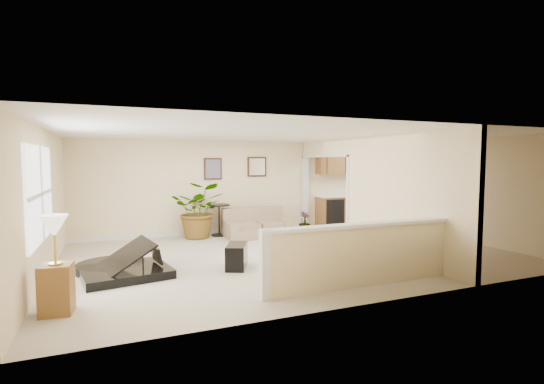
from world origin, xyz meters
name	(u,v)px	position (x,y,z in m)	size (l,w,h in m)	color
floor	(292,254)	(0.00, 0.00, 0.00)	(9.00, 9.00, 0.00)	beige
back_wall	(246,187)	(0.00, 3.00, 1.25)	(9.00, 0.04, 2.50)	beige
front_wall	(386,212)	(0.00, -3.00, 1.25)	(9.00, 0.04, 2.50)	beige
left_wall	(44,204)	(-4.50, 0.00, 1.25)	(0.04, 6.00, 2.50)	beige
right_wall	(455,189)	(4.50, 0.00, 1.25)	(0.04, 6.00, 2.50)	beige
ceiling	(293,134)	(0.00, 0.00, 2.50)	(9.00, 6.00, 0.04)	white
kitchen_vinyl	(411,243)	(3.15, 0.00, 0.00)	(2.70, 6.00, 0.01)	gray
interior_partition	(359,193)	(1.80, 0.25, 1.22)	(0.18, 5.99, 2.50)	beige
pony_half_wall	(360,253)	(0.08, -2.30, 0.52)	(3.42, 0.22, 1.00)	beige
left_window	(39,194)	(-4.49, -0.50, 1.45)	(0.05, 2.15, 1.45)	white
wall_art_left	(213,169)	(-0.95, 2.97, 1.75)	(0.48, 0.04, 0.58)	#381D14
wall_mirror	(257,167)	(0.30, 2.97, 1.80)	(0.55, 0.04, 0.55)	#381D14
kitchen_cabinets	(350,197)	(3.19, 2.73, 0.87)	(2.36, 0.65, 2.33)	brown
piano	(122,243)	(-3.32, -0.23, 0.55)	(1.78, 1.81, 1.31)	black
piano_bench	(237,256)	(-1.38, -0.56, 0.22)	(0.33, 0.66, 0.44)	black
loveseat	(257,222)	(0.01, 2.22, 0.36)	(1.68, 0.95, 0.96)	#96785F
accent_table	(219,216)	(-0.88, 2.65, 0.53)	(0.57, 0.57, 0.83)	black
palm_plant	(199,211)	(-1.42, 2.53, 0.70)	(1.61, 1.52, 1.43)	black
small_plant	(304,223)	(1.45, 2.30, 0.24)	(0.40, 0.40, 0.56)	black
lamp_stand	(56,272)	(-4.15, -1.77, 0.54)	(0.41, 0.41, 1.27)	brown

